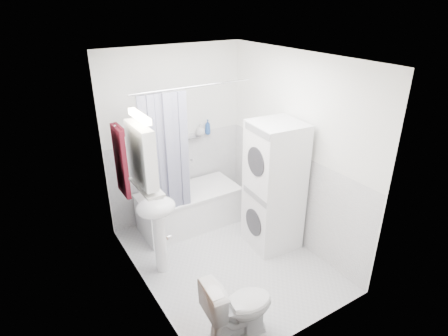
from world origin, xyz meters
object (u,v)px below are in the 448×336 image
washer_dryer (274,187)px  bathtub (189,207)px  sink (157,219)px  toilet (238,307)px

washer_dryer → bathtub: bearing=132.3°
bathtub → sink: bearing=-136.8°
toilet → bathtub: bearing=-8.4°
washer_dryer → toilet: size_ratio=2.43×
toilet → washer_dryer: bearing=-44.6°
bathtub → toilet: bearing=-103.9°
washer_dryer → toilet: washer_dryer is taller
bathtub → toilet: toilet is taller
bathtub → washer_dryer: 1.28m
bathtub → sink: size_ratio=1.31×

